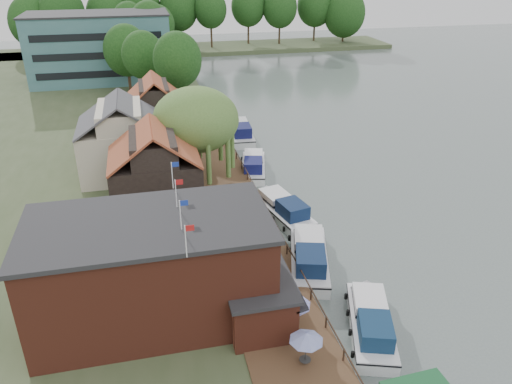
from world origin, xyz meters
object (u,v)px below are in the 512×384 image
pub (183,266)px  umbrella_2 (273,284)px  cruiser_3 (253,163)px  cruiser_0 (371,318)px  cottage_a (155,170)px  cottage_b (122,137)px  umbrella_4 (262,239)px  cruiser_4 (240,130)px  cruiser_2 (283,206)px  cruiser_1 (309,253)px  umbrella_3 (264,256)px  umbrella_0 (306,349)px  hotel_block (100,47)px  cottage_c (155,111)px  umbrella_1 (292,313)px  umbrella_5 (251,220)px  willow (197,138)px

pub → umbrella_2: 6.57m
cruiser_3 → cruiser_0: bearing=-73.1°
cottage_a → cottage_b: 10.44m
umbrella_4 → cruiser_4: (4.33, 30.15, -1.04)m
cruiser_2 → cruiser_1: bearing=-104.5°
umbrella_3 → cruiser_3: bearing=79.2°
umbrella_3 → cruiser_3: umbrella_3 is taller
pub → umbrella_4: (6.84, 5.81, -2.36)m
cottage_b → cruiser_4: 19.14m
umbrella_0 → cruiser_3: bearing=82.7°
cruiser_1 → umbrella_2: bearing=-116.3°
hotel_block → cruiser_1: (18.45, -66.49, -5.91)m
cottage_c → umbrella_2: cottage_c is taller
umbrella_1 → pub: bearing=152.1°
hotel_block → cruiser_0: hotel_block is taller
cottage_c → cruiser_3: (10.33, -9.76, -4.13)m
cottage_b → umbrella_0: 33.53m
umbrella_1 → umbrella_2: size_ratio=1.03×
cottage_c → cruiser_1: size_ratio=0.83×
cottage_a → umbrella_5: size_ratio=3.62×
umbrella_3 → cruiser_0: 9.32m
cruiser_0 → cruiser_4: size_ratio=0.92×
umbrella_3 → umbrella_5: bearing=87.4°
pub → umbrella_1: 7.73m
umbrella_1 → umbrella_2: same height
willow → cruiser_4: size_ratio=1.02×
umbrella_1 → umbrella_2: bearing=96.7°
pub → umbrella_2: size_ratio=8.42×
willow → umbrella_4: size_ratio=4.39×
hotel_block → umbrella_0: bearing=-79.5°
umbrella_2 → cruiser_1: bearing=47.3°
hotel_block → umbrella_4: size_ratio=10.69×
cottage_c → cruiser_2: size_ratio=0.87×
pub → cruiser_2: pub is taller
cottage_c → cruiser_4: cottage_c is taller
umbrella_3 → umbrella_4: (0.50, 2.39, 0.00)m
willow → umbrella_2: willow is taller
pub → hotel_block: (-8.00, 71.00, 2.50)m
pub → umbrella_4: 9.28m
umbrella_4 → cruiser_3: size_ratio=0.26×
cottage_c → umbrella_5: (6.60, -24.92, -2.96)m
umbrella_1 → umbrella_3: size_ratio=1.03×
cottage_b → cottage_c: same height
cottage_b → umbrella_1: cottage_b is taller
umbrella_4 → hotel_block: bearing=102.8°
pub → cottage_b: size_ratio=2.08×
cottage_b → cruiser_1: (14.45, -20.49, -4.01)m
umbrella_2 → umbrella_4: bearing=83.2°
cottage_b → cruiser_0: cottage_b is taller
cottage_b → umbrella_4: bearing=-60.5°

